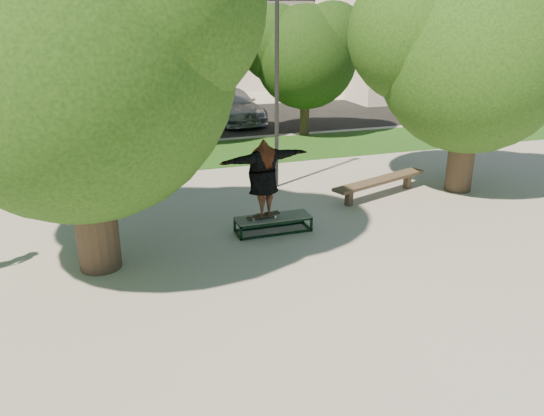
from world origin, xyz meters
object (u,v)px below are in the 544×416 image
object	(u,v)px
car_grey	(144,109)
car_silver_b	(231,105)
lamppost	(277,80)
car_silver_a	(42,114)
grind_box	(273,224)
car_dark	(110,109)
bench	(380,182)
tree_right	(471,46)
tree_left	(69,43)

from	to	relation	value
car_grey	car_silver_b	world-z (taller)	car_silver_b
lamppost	car_silver_a	size ratio (longest dim) A/B	1.26
grind_box	car_dark	world-z (taller)	car_dark
lamppost	car_silver_a	bearing A→B (deg)	124.35
grind_box	car_silver_b	size ratio (longest dim) A/B	0.34
car_silver_a	lamppost	bearing A→B (deg)	-62.57
car_grey	car_silver_b	xyz separation A→B (m)	(4.08, -0.58, 0.05)
bench	lamppost	bearing A→B (deg)	124.79
tree_right	bench	size ratio (longest dim) A/B	1.95
car_grey	car_dark	bearing A→B (deg)	168.49
bench	car_dark	distance (m)	14.94
tree_right	grind_box	xyz separation A→B (m)	(-6.14, -1.40, -3.90)
car_silver_a	car_grey	distance (m)	4.45
bench	car_silver_b	size ratio (longest dim) A/B	0.63
tree_right	car_grey	bearing A→B (deg)	120.51
tree_left	car_silver_b	distance (m)	16.33
car_silver_b	car_grey	bearing A→B (deg)	166.26
bench	car_dark	size ratio (longest dim) A/B	0.77
grind_box	car_dark	bearing A→B (deg)	101.76
tree_left	lamppost	world-z (taller)	tree_left
car_silver_b	grind_box	bearing A→B (deg)	-105.92
grind_box	car_dark	xyz separation A→B (m)	(-3.08, 14.82, 0.53)
car_dark	car_grey	bearing A→B (deg)	-1.71
tree_left	bench	xyz separation A→B (m)	(7.79, 2.11, -3.99)
lamppost	car_dark	distance (m)	12.52
tree_left	tree_right	distance (m)	10.41
grind_box	car_grey	size ratio (longest dim) A/B	0.35
tree_right	car_dark	distance (m)	16.63
tree_right	lamppost	world-z (taller)	tree_right
tree_left	car_silver_b	world-z (taller)	tree_left
tree_right	car_grey	distance (m)	15.54
tree_left	car_silver_b	xyz separation A→B (m)	(6.58, 14.48, -3.66)
grind_box	car_silver_b	bearing A→B (deg)	79.74
tree_left	car_dark	size ratio (longest dim) A/B	1.63
lamppost	bench	bearing A→B (deg)	-35.66
car_silver_b	car_dark	bearing A→B (deg)	164.99
bench	car_grey	bearing A→B (deg)	92.65
tree_left	car_dark	world-z (taller)	tree_left
car_dark	tree_left	bearing A→B (deg)	-82.66
car_silver_b	lamppost	bearing A→B (deg)	-102.62
lamppost	car_silver_a	xyz separation A→B (m)	(-7.19, 10.52, -2.33)
car_silver_a	car_dark	size ratio (longest dim) A/B	1.11
tree_left	lamppost	bearing A→B (deg)	36.42
tree_left	grind_box	bearing A→B (deg)	8.22
grind_box	car_grey	distance (m)	14.57
tree_left	car_grey	size ratio (longest dim) A/B	1.38
car_dark	car_silver_b	bearing A→B (deg)	1.66
car_dark	car_grey	distance (m)	1.56
car_silver_a	car_grey	xyz separation A→B (m)	(4.40, 0.64, -0.11)
car_dark	grind_box	bearing A→B (deg)	-67.24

